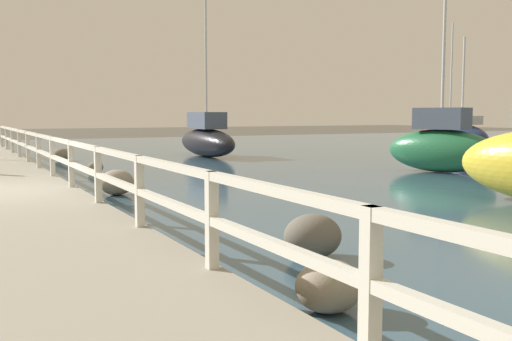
{
  "coord_description": "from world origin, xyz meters",
  "views": [
    {
      "loc": [
        -0.51,
        -11.94,
        1.72
      ],
      "look_at": [
        4.67,
        -1.94,
        0.65
      ],
      "focal_mm": 42.0,
      "sensor_mm": 36.0,
      "label": 1
    }
  ],
  "objects_px": {
    "sailboat_black": "(207,139)",
    "sailboat_navy": "(461,138)",
    "sailboat_red": "(450,133)",
    "sailboat_green": "(441,146)"
  },
  "relations": [
    {
      "from": "sailboat_green",
      "to": "sailboat_red",
      "type": "height_order",
      "value": "sailboat_green"
    },
    {
      "from": "sailboat_black",
      "to": "sailboat_navy",
      "type": "distance_m",
      "value": 10.76
    },
    {
      "from": "sailboat_navy",
      "to": "sailboat_red",
      "type": "bearing_deg",
      "value": 63.84
    },
    {
      "from": "sailboat_navy",
      "to": "sailboat_red",
      "type": "relative_size",
      "value": 0.74
    },
    {
      "from": "sailboat_black",
      "to": "sailboat_red",
      "type": "xyz_separation_m",
      "value": [
        15.35,
        2.15,
        -0.04
      ]
    },
    {
      "from": "sailboat_red",
      "to": "sailboat_green",
      "type": "bearing_deg",
      "value": -145.63
    },
    {
      "from": "sailboat_navy",
      "to": "sailboat_red",
      "type": "height_order",
      "value": "sailboat_red"
    },
    {
      "from": "sailboat_black",
      "to": "sailboat_red",
      "type": "bearing_deg",
      "value": 11.65
    },
    {
      "from": "sailboat_black",
      "to": "sailboat_navy",
      "type": "xyz_separation_m",
      "value": [
        10.08,
        -3.75,
        -0.0
      ]
    },
    {
      "from": "sailboat_green",
      "to": "sailboat_red",
      "type": "distance_m",
      "value": 16.32
    }
  ]
}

